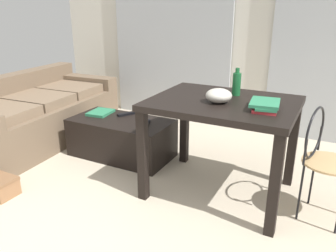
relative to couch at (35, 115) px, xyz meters
The scene contains 14 objects.
ground_plane 2.12m from the couch, 12.41° to the right, with size 7.82×7.82×0.00m, color beige.
wall_back 2.77m from the couch, 37.54° to the left, with size 5.58×0.10×2.55m, color silver.
curtains 2.66m from the couch, 36.02° to the left, with size 3.81×0.03×2.21m.
couch is the anchor object (origin of this frame).
coffee_table 1.14m from the couch, ahead, with size 1.03×0.54×0.39m.
craft_table 2.30m from the couch, ahead, with size 1.11×0.88×0.79m.
wire_chair 3.02m from the couch, ahead, with size 0.38×0.40×0.83m.
bottle_near 2.38m from the couch, ahead, with size 0.07×0.07×0.22m.
bowl 2.33m from the couch, ahead, with size 0.20×0.20×0.11m, color beige.
book_stack 2.67m from the couch, ahead, with size 0.23×0.30×0.06m.
scissors 2.19m from the couch, ahead, with size 0.11×0.07×0.00m.
tv_remote_primary 1.44m from the couch, ahead, with size 0.04×0.15×0.02m, color black.
tv_remote_secondary 1.13m from the couch, 12.42° to the left, with size 0.05×0.19×0.02m, color black.
magazine 0.85m from the couch, 10.84° to the left, with size 0.21×0.26×0.03m, color #2D7F56.
Camera 1 is at (0.98, -0.85, 1.48)m, focal length 35.77 mm.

